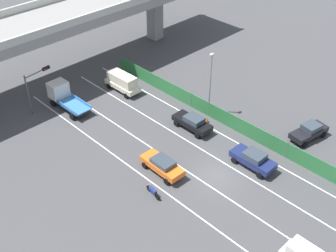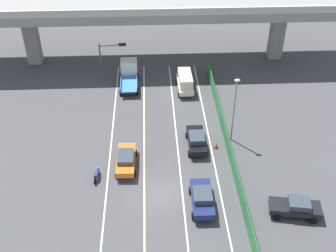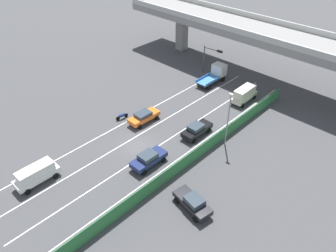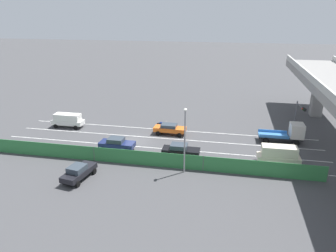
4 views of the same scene
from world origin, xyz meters
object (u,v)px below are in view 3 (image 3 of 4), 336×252
car_taxi_orange (144,116)px  car_van_white (36,174)px  traffic_cone (207,141)px  car_sedan_navy (149,159)px  parked_sedan_dark (193,202)px  car_sedan_black (197,129)px  flatbed_truck_blue (216,73)px  traffic_light (210,55)px  car_van_cream (244,94)px  motorcycle (122,116)px  street_lamp (229,115)px

car_taxi_orange → car_van_white: car_van_white is taller
traffic_cone → car_sedan_navy: bearing=-106.7°
car_van_white → parked_sedan_dark: bearing=31.4°
car_taxi_orange → car_sedan_black: bearing=20.9°
flatbed_truck_blue → traffic_light: (-2.36, 1.31, 2.12)m
car_van_cream → parked_sedan_dark: 22.69m
parked_sedan_dark → traffic_cone: size_ratio=7.25×
car_van_cream → motorcycle: 18.69m
traffic_cone → car_sedan_black: bearing=171.6°
car_taxi_orange → traffic_light: traffic_light is taller
traffic_light → car_sedan_navy: bearing=-68.3°
motorcycle → street_lamp: 15.38m
car_sedan_navy → flatbed_truck_blue: size_ratio=0.78×
street_lamp → parked_sedan_dark: bearing=-70.8°
car_van_white → flatbed_truck_blue: bearing=90.3°
car_sedan_navy → flatbed_truck_blue: (-6.98, 22.13, 0.48)m
car_sedan_black → traffic_cone: bearing=-8.4°
car_taxi_orange → street_lamp: 12.22m
car_taxi_orange → motorcycle: (-2.77, -1.66, -0.42)m
car_van_cream → street_lamp: (4.11, -10.51, 3.20)m
car_taxi_orange → car_van_white: 15.97m
car_van_cream → car_sedan_navy: size_ratio=1.08×
parked_sedan_dark → street_lamp: (-3.75, 10.77, 3.59)m
car_sedan_black → traffic_light: 18.14m
street_lamp → car_van_white: bearing=-119.1°
motorcycle → street_lamp: street_lamp is taller
flatbed_truck_blue → parked_sedan_dark: 27.87m
street_lamp → car_van_cream: bearing=111.3°
car_van_white → street_lamp: 22.83m
car_taxi_orange → car_van_cream: bearing=64.1°
car_taxi_orange → motorcycle: car_taxi_orange is taller
parked_sedan_dark → traffic_cone: 10.95m
car_sedan_black → motorcycle: (-9.98, -4.40, -0.44)m
car_sedan_navy → motorcycle: 10.41m
car_sedan_navy → traffic_cone: 8.40m
car_van_white → car_sedan_black: bearing=69.1°
motorcycle → traffic_cone: motorcycle is taller
car_sedan_navy → traffic_cone: car_sedan_navy is taller
street_lamp → car_sedan_black: bearing=-164.9°
flatbed_truck_blue → street_lamp: size_ratio=0.78×
flatbed_truck_blue → traffic_cone: size_ratio=9.09×
car_sedan_navy → traffic_light: size_ratio=0.92×
car_van_cream → motorcycle: size_ratio=2.51×
car_van_cream → traffic_light: (-9.42, 3.57, 2.24)m
motorcycle → street_lamp: size_ratio=0.26×
car_sedan_navy → traffic_cone: (2.40, 8.03, -0.62)m
car_sedan_navy → car_sedan_black: bearing=87.6°
car_van_white → parked_sedan_dark: car_van_white is taller
car_sedan_black → parked_sedan_dark: size_ratio=0.99×
car_sedan_navy → flatbed_truck_blue: flatbed_truck_blue is taller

